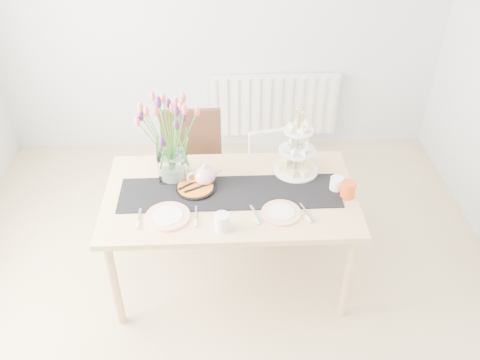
{
  "coord_description": "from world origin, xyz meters",
  "views": [
    {
      "loc": [
        0.0,
        -2.05,
        2.75
      ],
      "look_at": [
        0.11,
        0.44,
        0.89
      ],
      "focal_mm": 38.0,
      "sensor_mm": 36.0,
      "label": 1
    }
  ],
  "objects_px": {
    "dining_table": "(230,203)",
    "radiator": "(274,105)",
    "teapot": "(205,175)",
    "tart_tin": "(196,188)",
    "tulip_vase": "(170,129)",
    "chair_brown": "(192,162)",
    "cream_jug": "(337,184)",
    "mug_orange": "(348,189)",
    "chair_white": "(276,174)",
    "cake_stand": "(297,156)",
    "plate_left": "(168,216)",
    "mug_white": "(222,222)",
    "plate_right": "(281,213)"
  },
  "relations": [
    {
      "from": "dining_table",
      "to": "chair_brown",
      "type": "bearing_deg",
      "value": 112.36
    },
    {
      "from": "dining_table",
      "to": "mug_orange",
      "type": "height_order",
      "value": "mug_orange"
    },
    {
      "from": "tart_tin",
      "to": "mug_orange",
      "type": "distance_m",
      "value": 0.96
    },
    {
      "from": "teapot",
      "to": "cream_jug",
      "type": "height_order",
      "value": "teapot"
    },
    {
      "from": "radiator",
      "to": "tulip_vase",
      "type": "xyz_separation_m",
      "value": [
        -0.82,
        -1.52,
        0.67
      ]
    },
    {
      "from": "tulip_vase",
      "to": "cream_jug",
      "type": "xyz_separation_m",
      "value": [
        1.04,
        -0.17,
        -0.33
      ]
    },
    {
      "from": "mug_orange",
      "to": "mug_white",
      "type": "bearing_deg",
      "value": 157.99
    },
    {
      "from": "dining_table",
      "to": "radiator",
      "type": "bearing_deg",
      "value": 75.08
    },
    {
      "from": "tart_tin",
      "to": "mug_white",
      "type": "bearing_deg",
      "value": -66.29
    },
    {
      "from": "chair_brown",
      "to": "mug_white",
      "type": "bearing_deg",
      "value": -79.13
    },
    {
      "from": "mug_white",
      "to": "dining_table",
      "type": "bearing_deg",
      "value": 101.53
    },
    {
      "from": "cake_stand",
      "to": "mug_orange",
      "type": "bearing_deg",
      "value": -44.02
    },
    {
      "from": "teapot",
      "to": "plate_left",
      "type": "bearing_deg",
      "value": -138.46
    },
    {
      "from": "tulip_vase",
      "to": "cake_stand",
      "type": "distance_m",
      "value": 0.85
    },
    {
      "from": "chair_brown",
      "to": "cream_jug",
      "type": "xyz_separation_m",
      "value": [
        0.95,
        -0.65,
        0.25
      ]
    },
    {
      "from": "chair_white",
      "to": "mug_white",
      "type": "bearing_deg",
      "value": -125.27
    },
    {
      "from": "radiator",
      "to": "plate_left",
      "type": "height_order",
      "value": "plate_left"
    },
    {
      "from": "tulip_vase",
      "to": "teapot",
      "type": "height_order",
      "value": "tulip_vase"
    },
    {
      "from": "radiator",
      "to": "chair_brown",
      "type": "bearing_deg",
      "value": -124.96
    },
    {
      "from": "dining_table",
      "to": "tulip_vase",
      "type": "height_order",
      "value": "tulip_vase"
    },
    {
      "from": "chair_white",
      "to": "cream_jug",
      "type": "xyz_separation_m",
      "value": [
        0.32,
        -0.6,
        0.35
      ]
    },
    {
      "from": "teapot",
      "to": "tart_tin",
      "type": "height_order",
      "value": "teapot"
    },
    {
      "from": "mug_white",
      "to": "plate_left",
      "type": "height_order",
      "value": "mug_white"
    },
    {
      "from": "cream_jug",
      "to": "teapot",
      "type": "bearing_deg",
      "value": 167.66
    },
    {
      "from": "cake_stand",
      "to": "mug_white",
      "type": "relative_size",
      "value": 4.21
    },
    {
      "from": "chair_white",
      "to": "tart_tin",
      "type": "bearing_deg",
      "value": -147.11
    },
    {
      "from": "radiator",
      "to": "cream_jug",
      "type": "height_order",
      "value": "cream_jug"
    },
    {
      "from": "teapot",
      "to": "tart_tin",
      "type": "bearing_deg",
      "value": -149.99
    },
    {
      "from": "chair_brown",
      "to": "plate_left",
      "type": "bearing_deg",
      "value": -98.44
    },
    {
      "from": "tart_tin",
      "to": "teapot",
      "type": "bearing_deg",
      "value": 44.03
    },
    {
      "from": "radiator",
      "to": "tulip_vase",
      "type": "height_order",
      "value": "tulip_vase"
    },
    {
      "from": "cake_stand",
      "to": "plate_left",
      "type": "height_order",
      "value": "cake_stand"
    },
    {
      "from": "plate_left",
      "to": "dining_table",
      "type": "bearing_deg",
      "value": 29.78
    },
    {
      "from": "plate_left",
      "to": "plate_right",
      "type": "xyz_separation_m",
      "value": [
        0.68,
        0.01,
        -0.0
      ]
    },
    {
      "from": "mug_white",
      "to": "mug_orange",
      "type": "relative_size",
      "value": 0.97
    },
    {
      "from": "cream_jug",
      "to": "cake_stand",
      "type": "bearing_deg",
      "value": 132.6
    },
    {
      "from": "chair_white",
      "to": "teapot",
      "type": "height_order",
      "value": "teapot"
    },
    {
      "from": "dining_table",
      "to": "chair_white",
      "type": "distance_m",
      "value": 0.75
    },
    {
      "from": "radiator",
      "to": "tart_tin",
      "type": "bearing_deg",
      "value": -112.1
    },
    {
      "from": "chair_brown",
      "to": "plate_right",
      "type": "relative_size",
      "value": 3.85
    },
    {
      "from": "mug_white",
      "to": "radiator",
      "type": "bearing_deg",
      "value": 96.77
    },
    {
      "from": "mug_orange",
      "to": "chair_white",
      "type": "bearing_deg",
      "value": 78.02
    },
    {
      "from": "radiator",
      "to": "mug_orange",
      "type": "relative_size",
      "value": 11.09
    },
    {
      "from": "cream_jug",
      "to": "tart_tin",
      "type": "height_order",
      "value": "cream_jug"
    },
    {
      "from": "cream_jug",
      "to": "radiator",
      "type": "bearing_deg",
      "value": 91.52
    },
    {
      "from": "dining_table",
      "to": "tart_tin",
      "type": "height_order",
      "value": "tart_tin"
    },
    {
      "from": "tart_tin",
      "to": "plate_left",
      "type": "xyz_separation_m",
      "value": [
        -0.16,
        -0.26,
        -0.01
      ]
    },
    {
      "from": "chair_white",
      "to": "plate_right",
      "type": "height_order",
      "value": "chair_white"
    },
    {
      "from": "cake_stand",
      "to": "cream_jug",
      "type": "height_order",
      "value": "cake_stand"
    },
    {
      "from": "radiator",
      "to": "dining_table",
      "type": "relative_size",
      "value": 0.75
    }
  ]
}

